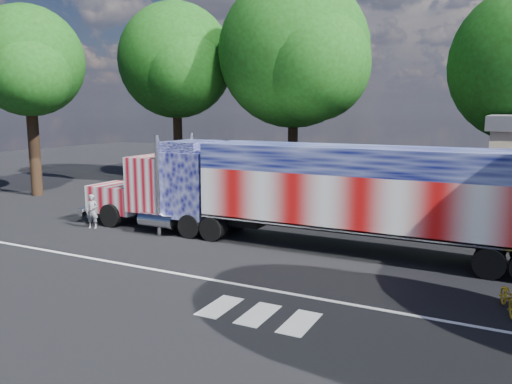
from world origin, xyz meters
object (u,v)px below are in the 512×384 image
at_px(bicycle, 509,297).
at_px(tree_nw_a, 177,61).
at_px(tree_w_a, 29,62).
at_px(woman, 92,211).
at_px(coach_bus, 283,174).
at_px(tree_n_mid, 296,53).
at_px(semi_truck, 306,190).

bearing_deg(bicycle, tree_nw_a, 130.00).
bearing_deg(bicycle, tree_w_a, 151.98).
distance_m(bicycle, tree_w_a, 29.20).
bearing_deg(woman, coach_bus, 39.80).
relative_size(woman, bicycle, 1.02).
relative_size(woman, tree_n_mid, 0.11).
height_order(semi_truck, woman, semi_truck).
distance_m(semi_truck, tree_nw_a, 22.20).
bearing_deg(woman, tree_n_mid, 58.62).
relative_size(woman, tree_nw_a, 0.12).
bearing_deg(semi_truck, bicycle, -27.56).
relative_size(coach_bus, bicycle, 7.71).
xyz_separation_m(woman, tree_w_a, (-9.79, 5.14, 7.56)).
height_order(bicycle, tree_w_a, tree_w_a).
bearing_deg(tree_nw_a, bicycle, -37.12).
relative_size(woman, tree_w_a, 0.14).
xyz_separation_m(coach_bus, bicycle, (11.74, -11.41, -1.41)).
bearing_deg(tree_w_a, tree_n_mid, 39.19).
xyz_separation_m(semi_truck, coach_bus, (-4.32, 7.54, -0.43)).
relative_size(semi_truck, bicycle, 13.12).
distance_m(semi_truck, coach_bus, 8.70).
xyz_separation_m(woman, tree_n_mid, (3.53, 16.00, 8.53)).
xyz_separation_m(semi_truck, tree_w_a, (-19.70, 3.47, 6.10)).
height_order(woman, tree_nw_a, tree_nw_a).
bearing_deg(tree_nw_a, semi_truck, -40.89).
bearing_deg(bicycle, coach_bus, 122.93).
bearing_deg(tree_n_mid, bicycle, -52.82).
height_order(bicycle, tree_n_mid, tree_n_mid).
xyz_separation_m(semi_truck, bicycle, (7.41, -3.87, -1.84)).
distance_m(tree_w_a, tree_nw_a, 11.04).
distance_m(semi_truck, tree_n_mid, 17.21).
distance_m(coach_bus, tree_n_mid, 10.33).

